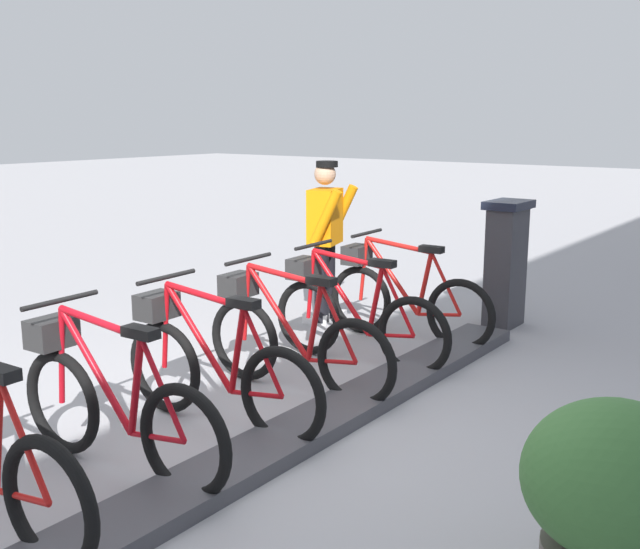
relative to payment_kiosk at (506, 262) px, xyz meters
name	(u,v)px	position (x,y,z in m)	size (l,w,h in m)	color
ground_plane	(303,438)	(-0.05, 3.40, -0.67)	(60.00, 60.00, 0.00)	#A6A4A8
dock_rail_base	(303,431)	(-0.05, 3.40, -0.62)	(0.44, 5.87, 0.10)	#47474C
payment_kiosk	(506,262)	(0.00, 0.00, 0.00)	(0.36, 0.52, 1.28)	#38383D
bike_docked_0	(402,296)	(0.57, 1.07, -0.24)	(1.72, 0.54, 1.02)	black
bike_docked_1	(351,315)	(0.57, 1.92, -0.24)	(1.72, 0.54, 1.02)	black
bike_docked_2	(289,337)	(0.57, 2.76, -0.24)	(1.72, 0.54, 1.02)	black
bike_docked_3	(211,366)	(0.57, 3.61, -0.24)	(1.72, 0.54, 1.02)	black
bike_docked_4	(110,403)	(0.57, 4.45, -0.24)	(1.72, 0.54, 1.02)	black
worker_near_rack	(326,235)	(1.55, 0.95, 0.24)	(0.53, 0.69, 1.66)	white
planter_bush	(614,504)	(-2.21, 4.11, -0.12)	(0.76, 0.76, 0.97)	#59544C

